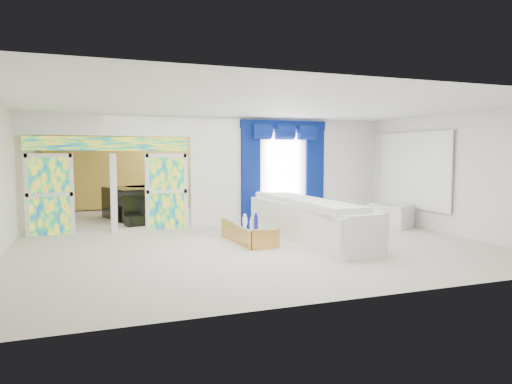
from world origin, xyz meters
name	(u,v)px	position (x,y,z in m)	size (l,w,h in m)	color
floor	(229,231)	(0.00, 0.00, 0.00)	(12.00, 12.00, 0.00)	#B7AF9E
dividing_wall	(290,171)	(2.15, 1.00, 1.50)	(5.70, 0.18, 3.00)	white
dividing_header	(109,125)	(-2.85, 1.00, 2.73)	(4.30, 0.18, 0.55)	white
stained_panel_left	(50,194)	(-4.28, 1.00, 1.00)	(0.95, 0.04, 2.00)	#994C3F
stained_panel_right	(167,191)	(-1.42, 1.00, 1.00)	(0.95, 0.04, 2.00)	#994C3F
stained_transom	(109,144)	(-2.85, 1.00, 2.25)	(4.00, 0.05, 0.35)	#994C3F
window_pane	(283,173)	(1.90, 0.90, 1.45)	(1.00, 0.02, 2.30)	white
blue_drape_left	(251,175)	(0.90, 0.87, 1.40)	(0.55, 0.10, 2.80)	#040E4B
blue_drape_right	(315,174)	(2.90, 0.87, 1.40)	(0.55, 0.10, 2.80)	#040E4B
blue_pelmet	(284,125)	(1.90, 0.87, 2.82)	(2.60, 0.12, 0.25)	#040E4B
wall_mirror	(414,170)	(4.94, -1.00, 1.55)	(0.04, 2.70, 1.90)	white
gold_curtains	(183,168)	(0.00, 5.90, 1.50)	(9.70, 0.12, 2.90)	#B38E2B
white_sofa	(308,222)	(1.35, -1.82, 0.42)	(0.94, 4.40, 0.84)	white
coffee_table	(248,233)	(0.00, -1.52, 0.21)	(0.63, 1.89, 0.42)	#C78B3E
console_table	(272,220)	(1.38, 0.42, 0.19)	(1.12, 0.35, 0.37)	white
table_lamp	(262,203)	(1.08, 0.42, 0.66)	(0.36, 0.36, 0.58)	silver
armchair	(391,216)	(4.29, -0.92, 0.33)	(1.00, 0.88, 0.65)	white
grand_piano	(135,203)	(-2.02, 3.44, 0.48)	(1.45, 1.90, 0.96)	black
piano_bench	(141,220)	(-2.02, 1.84, 0.14)	(0.84, 0.33, 0.28)	black
tv_console	(51,207)	(-4.43, 3.54, 0.43)	(0.59, 0.54, 0.86)	#A58C52
chandelier	(124,133)	(-2.30, 3.40, 2.65)	(0.60, 0.60, 0.60)	gold
decanters	(251,221)	(-0.01, -1.74, 0.50)	(0.16, 0.88, 0.23)	#171592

